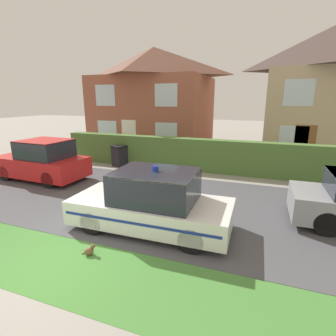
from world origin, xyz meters
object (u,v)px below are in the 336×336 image
police_car (152,202)px  house_right (330,93)px  neighbour_car_near (42,161)px  house_left (154,97)px  wheelie_bin (120,156)px  cat (90,250)px

police_car → house_right: bearing=-117.8°
neighbour_car_near → house_left: 9.89m
neighbour_car_near → house_right: house_right is taller
house_right → wheelie_bin: house_right is taller
neighbour_car_near → police_car: bearing=160.7°
police_car → cat: 1.94m
house_right → wheelie_bin: size_ratio=6.84×
wheelie_bin → house_left: bearing=114.5°
neighbour_car_near → house_right: 15.52m
wheelie_bin → cat: bearing=-46.3°
police_car → wheelie_bin: 7.11m
neighbour_car_near → house_left: bearing=-94.9°
cat → wheelie_bin: wheelie_bin is taller
house_left → cat: bearing=-72.9°
police_car → house_left: (-5.01, 11.93, 2.72)m
house_left → house_right: bearing=-1.0°
cat → house_left: bearing=69.5°
police_car → cat: bearing=62.0°
neighbour_car_near → wheelie_bin: neighbour_car_near is taller
house_right → wheelie_bin: (-10.21, -6.09, -3.19)m
police_car → wheelie_bin: size_ratio=4.01×
house_left → wheelie_bin: bearing=-83.7°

